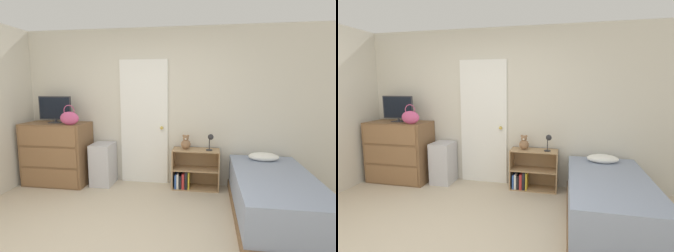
{
  "view_description": "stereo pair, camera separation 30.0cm",
  "coord_description": "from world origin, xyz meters",
  "views": [
    {
      "loc": [
        0.94,
        -2.02,
        1.63
      ],
      "look_at": [
        0.33,
        1.95,
        1.01
      ],
      "focal_mm": 28.0,
      "sensor_mm": 36.0,
      "label": 1
    },
    {
      "loc": [
        1.24,
        -1.96,
        1.63
      ],
      "look_at": [
        0.33,
        1.95,
        1.01
      ],
      "focal_mm": 28.0,
      "sensor_mm": 36.0,
      "label": 2
    }
  ],
  "objects": [
    {
      "name": "wall_back",
      "position": [
        0.0,
        2.23,
        1.27
      ],
      "size": [
        10.0,
        0.06,
        2.55
      ],
      "color": "beige",
      "rests_on": "ground_plane"
    },
    {
      "name": "door_closed",
      "position": [
        -0.1,
        2.18,
        1.03
      ],
      "size": [
        0.79,
        0.09,
        2.05
      ],
      "color": "white",
      "rests_on": "ground_plane"
    },
    {
      "name": "dresser",
      "position": [
        -1.53,
        1.91,
        0.51
      ],
      "size": [
        1.04,
        0.55,
        1.03
      ],
      "color": "brown",
      "rests_on": "ground_plane"
    },
    {
      "name": "tv",
      "position": [
        -1.53,
        1.91,
        1.26
      ],
      "size": [
        0.56,
        0.16,
        0.44
      ],
      "color": "#2D2D33",
      "rests_on": "dresser"
    },
    {
      "name": "handbag",
      "position": [
        -1.18,
        1.73,
        1.14
      ],
      "size": [
        0.31,
        0.12,
        0.31
      ],
      "color": "#C64C7F",
      "rests_on": "dresser"
    },
    {
      "name": "storage_bin",
      "position": [
        -0.76,
        1.98,
        0.35
      ],
      "size": [
        0.34,
        0.41,
        0.69
      ],
      "color": "silver",
      "rests_on": "ground_plane"
    },
    {
      "name": "bookshelf",
      "position": [
        0.7,
        2.03,
        0.26
      ],
      "size": [
        0.74,
        0.32,
        0.64
      ],
      "color": "tan",
      "rests_on": "ground_plane"
    },
    {
      "name": "teddy_bear",
      "position": [
        0.61,
        2.02,
        0.74
      ],
      "size": [
        0.15,
        0.15,
        0.23
      ],
      "color": "#8C6647",
      "rests_on": "bookshelf"
    },
    {
      "name": "desk_lamp",
      "position": [
        0.99,
        1.98,
        0.82
      ],
      "size": [
        0.11,
        0.11,
        0.26
      ],
      "color": "#262628",
      "rests_on": "bookshelf"
    },
    {
      "name": "bed",
      "position": [
        1.77,
        1.23,
        0.27
      ],
      "size": [
        0.97,
        1.92,
        0.65
      ],
      "color": "brown",
      "rests_on": "ground_plane"
    }
  ]
}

